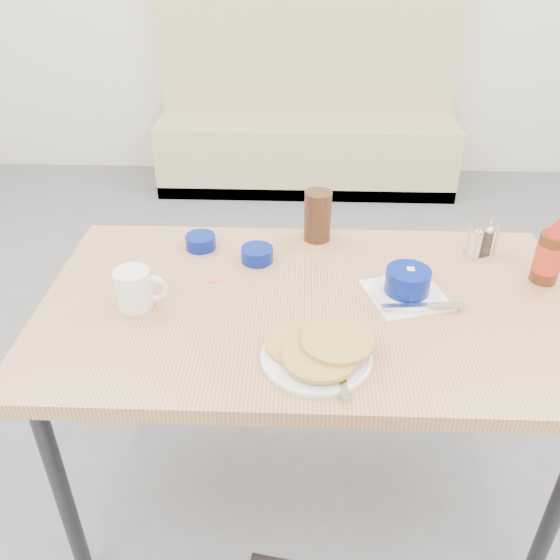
{
  "coord_description": "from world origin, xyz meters",
  "views": [
    {
      "loc": [
        -0.03,
        -1.01,
        1.65
      ],
      "look_at": [
        -0.08,
        0.26,
        0.82
      ],
      "focal_mm": 38.0,
      "sensor_mm": 36.0,
      "label": 1
    }
  ],
  "objects_px": {
    "dining_table": "(309,321)",
    "grits_setting": "(407,285)",
    "pancake_plate": "(318,352)",
    "butter_bowl": "(257,255)",
    "syrup_bottle": "(549,254)",
    "booth_bench": "(307,131)",
    "amber_tumbler": "(318,216)",
    "coffee_mug": "(135,288)",
    "condiment_caddy": "(481,244)",
    "creamer_bowl": "(201,242)"
  },
  "relations": [
    {
      "from": "grits_setting",
      "to": "butter_bowl",
      "type": "distance_m",
      "value": 0.44
    },
    {
      "from": "booth_bench",
      "to": "coffee_mug",
      "type": "bearing_deg",
      "value": -99.8
    },
    {
      "from": "booth_bench",
      "to": "amber_tumbler",
      "type": "height_order",
      "value": "booth_bench"
    },
    {
      "from": "grits_setting",
      "to": "creamer_bowl",
      "type": "distance_m",
      "value": 0.63
    },
    {
      "from": "butter_bowl",
      "to": "booth_bench",
      "type": "bearing_deg",
      "value": 86.29
    },
    {
      "from": "creamer_bowl",
      "to": "syrup_bottle",
      "type": "xyz_separation_m",
      "value": [
        0.97,
        -0.14,
        0.06
      ]
    },
    {
      "from": "dining_table",
      "to": "syrup_bottle",
      "type": "bearing_deg",
      "value": 11.24
    },
    {
      "from": "amber_tumbler",
      "to": "coffee_mug",
      "type": "bearing_deg",
      "value": -141.28
    },
    {
      "from": "pancake_plate",
      "to": "condiment_caddy",
      "type": "relative_size",
      "value": 2.62
    },
    {
      "from": "booth_bench",
      "to": "grits_setting",
      "type": "relative_size",
      "value": 7.33
    },
    {
      "from": "dining_table",
      "to": "creamer_bowl",
      "type": "height_order",
      "value": "creamer_bowl"
    },
    {
      "from": "pancake_plate",
      "to": "butter_bowl",
      "type": "distance_m",
      "value": 0.46
    },
    {
      "from": "dining_table",
      "to": "condiment_caddy",
      "type": "height_order",
      "value": "condiment_caddy"
    },
    {
      "from": "dining_table",
      "to": "butter_bowl",
      "type": "height_order",
      "value": "butter_bowl"
    },
    {
      "from": "amber_tumbler",
      "to": "butter_bowl",
      "type": "bearing_deg",
      "value": -141.34
    },
    {
      "from": "creamer_bowl",
      "to": "butter_bowl",
      "type": "xyz_separation_m",
      "value": [
        0.17,
        -0.07,
        0.0
      ]
    },
    {
      "from": "dining_table",
      "to": "amber_tumbler",
      "type": "xyz_separation_m",
      "value": [
        0.02,
        0.34,
        0.14
      ]
    },
    {
      "from": "condiment_caddy",
      "to": "syrup_bottle",
      "type": "bearing_deg",
      "value": -67.65
    },
    {
      "from": "amber_tumbler",
      "to": "condiment_caddy",
      "type": "bearing_deg",
      "value": -9.25
    },
    {
      "from": "butter_bowl",
      "to": "syrup_bottle",
      "type": "bearing_deg",
      "value": -5.28
    },
    {
      "from": "butter_bowl",
      "to": "condiment_caddy",
      "type": "bearing_deg",
      "value": 5.41
    },
    {
      "from": "booth_bench",
      "to": "dining_table",
      "type": "height_order",
      "value": "booth_bench"
    },
    {
      "from": "butter_bowl",
      "to": "condiment_caddy",
      "type": "height_order",
      "value": "condiment_caddy"
    },
    {
      "from": "pancake_plate",
      "to": "butter_bowl",
      "type": "height_order",
      "value": "pancake_plate"
    },
    {
      "from": "creamer_bowl",
      "to": "condiment_caddy",
      "type": "height_order",
      "value": "condiment_caddy"
    },
    {
      "from": "coffee_mug",
      "to": "syrup_bottle",
      "type": "distance_m",
      "value": 1.1
    },
    {
      "from": "pancake_plate",
      "to": "coffee_mug",
      "type": "height_order",
      "value": "coffee_mug"
    },
    {
      "from": "pancake_plate",
      "to": "grits_setting",
      "type": "relative_size",
      "value": 1.04
    },
    {
      "from": "pancake_plate",
      "to": "grits_setting",
      "type": "height_order",
      "value": "grits_setting"
    },
    {
      "from": "creamer_bowl",
      "to": "butter_bowl",
      "type": "height_order",
      "value": "butter_bowl"
    },
    {
      "from": "pancake_plate",
      "to": "condiment_caddy",
      "type": "height_order",
      "value": "condiment_caddy"
    },
    {
      "from": "booth_bench",
      "to": "grits_setting",
      "type": "xyz_separation_m",
      "value": [
        0.25,
        -2.5,
        0.44
      ]
    },
    {
      "from": "coffee_mug",
      "to": "amber_tumbler",
      "type": "height_order",
      "value": "amber_tumbler"
    },
    {
      "from": "creamer_bowl",
      "to": "condiment_caddy",
      "type": "relative_size",
      "value": 0.88
    },
    {
      "from": "grits_setting",
      "to": "syrup_bottle",
      "type": "distance_m",
      "value": 0.4
    },
    {
      "from": "dining_table",
      "to": "butter_bowl",
      "type": "xyz_separation_m",
      "value": [
        -0.15,
        0.2,
        0.08
      ]
    },
    {
      "from": "grits_setting",
      "to": "syrup_bottle",
      "type": "xyz_separation_m",
      "value": [
        0.39,
        0.09,
        0.05
      ]
    },
    {
      "from": "booth_bench",
      "to": "syrup_bottle",
      "type": "xyz_separation_m",
      "value": [
        0.64,
        -2.41,
        0.49
      ]
    },
    {
      "from": "amber_tumbler",
      "to": "condiment_caddy",
      "type": "xyz_separation_m",
      "value": [
        0.48,
        -0.08,
        -0.04
      ]
    },
    {
      "from": "pancake_plate",
      "to": "amber_tumbler",
      "type": "xyz_separation_m",
      "value": [
        0.01,
        0.57,
        0.06
      ]
    },
    {
      "from": "creamer_bowl",
      "to": "amber_tumbler",
      "type": "distance_m",
      "value": 0.36
    },
    {
      "from": "pancake_plate",
      "to": "syrup_bottle",
      "type": "distance_m",
      "value": 0.72
    },
    {
      "from": "booth_bench",
      "to": "butter_bowl",
      "type": "relative_size",
      "value": 20.43
    },
    {
      "from": "creamer_bowl",
      "to": "amber_tumbler",
      "type": "bearing_deg",
      "value": 11.48
    },
    {
      "from": "booth_bench",
      "to": "amber_tumbler",
      "type": "distance_m",
      "value": 2.25
    },
    {
      "from": "creamer_bowl",
      "to": "syrup_bottle",
      "type": "relative_size",
      "value": 0.47
    },
    {
      "from": "coffee_mug",
      "to": "amber_tumbler",
      "type": "xyz_separation_m",
      "value": [
        0.47,
        0.37,
        0.02
      ]
    },
    {
      "from": "dining_table",
      "to": "grits_setting",
      "type": "bearing_deg",
      "value": 8.09
    },
    {
      "from": "grits_setting",
      "to": "creamer_bowl",
      "type": "height_order",
      "value": "grits_setting"
    },
    {
      "from": "butter_bowl",
      "to": "condiment_caddy",
      "type": "xyz_separation_m",
      "value": [
        0.65,
        0.06,
        0.02
      ]
    }
  ]
}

